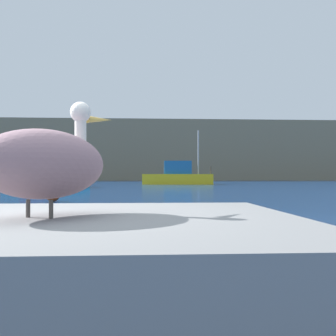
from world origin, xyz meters
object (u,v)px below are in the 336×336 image
(pelican, at_px, (46,163))
(fishing_boat_yellow, at_px, (178,176))
(mooring_buoy, at_px, (53,194))
(fishing_boat_teal, at_px, (43,175))

(pelican, bearing_deg, fishing_boat_yellow, 22.94)
(fishing_boat_yellow, relative_size, mooring_buoy, 12.21)
(fishing_boat_teal, bearing_deg, pelican, 117.59)
(fishing_boat_yellow, distance_m, fishing_boat_teal, 12.71)
(mooring_buoy, bearing_deg, pelican, -79.73)
(fishing_boat_yellow, relative_size, fishing_boat_teal, 1.02)
(fishing_boat_yellow, xyz_separation_m, fishing_boat_teal, (-10.12, -7.68, 0.12))
(fishing_boat_teal, xyz_separation_m, mooring_buoy, (3.73, -16.69, -0.62))
(pelican, relative_size, mooring_buoy, 2.72)
(fishing_boat_yellow, bearing_deg, pelican, -93.77)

